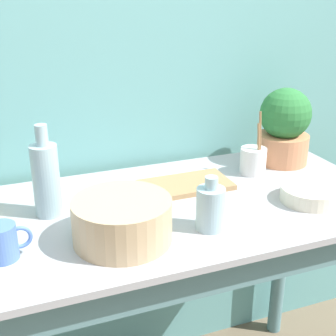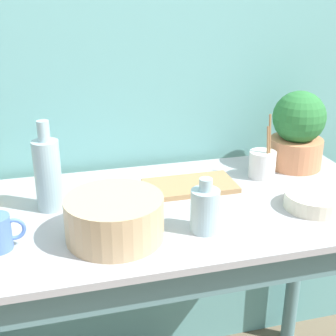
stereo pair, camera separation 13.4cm
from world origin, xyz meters
name	(u,v)px [view 1 (the left image)]	position (x,y,z in m)	size (l,w,h in m)	color
wall_back	(128,76)	(0.00, 0.72, 1.20)	(6.00, 0.05, 2.40)	#609E9E
counter_table	(171,261)	(0.00, 0.30, 0.70)	(1.37, 0.66, 0.88)	slate
potted_plant	(284,127)	(0.52, 0.52, 1.02)	(0.18, 0.18, 0.27)	tan
bowl_wash_large	(122,220)	(-0.18, 0.19, 0.94)	(0.25, 0.25, 0.11)	tan
bottle_tall	(46,178)	(-0.34, 0.40, 1.00)	(0.08, 0.08, 0.27)	#93B2BC
bottle_short	(210,207)	(0.06, 0.16, 0.95)	(0.08, 0.08, 0.15)	#93B2BC
mug_blue	(3,242)	(-0.47, 0.21, 0.93)	(0.11, 0.08, 0.09)	#4C70B7
bowl_small_cream	(310,194)	(0.41, 0.21, 0.91)	(0.18, 0.18, 0.05)	beige
utensil_cup	(253,160)	(0.36, 0.46, 0.93)	(0.09, 0.09, 0.22)	silver
tray_board	(186,185)	(0.10, 0.43, 0.89)	(0.29, 0.16, 0.02)	#99754C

